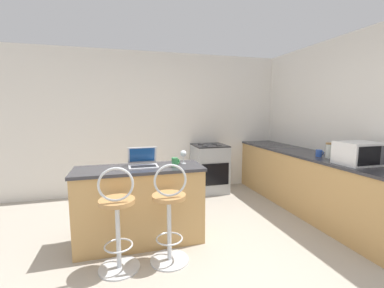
{
  "coord_description": "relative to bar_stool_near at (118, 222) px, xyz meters",
  "views": [
    {
      "loc": [
        -0.57,
        -2.18,
        1.55
      ],
      "look_at": [
        0.54,
        1.8,
        1.0
      ],
      "focal_mm": 24.0,
      "sensor_mm": 36.0,
      "label": 1
    }
  ],
  "objects": [
    {
      "name": "laptop",
      "position": [
        0.3,
        0.56,
        0.46
      ],
      "size": [
        0.33,
        0.29,
        0.22
      ],
      "color": "silver",
      "rests_on": "breakfast_bar"
    },
    {
      "name": "mug_blue",
      "position": [
        2.74,
        0.52,
        0.45
      ],
      "size": [
        0.1,
        0.08,
        0.09
      ],
      "color": "#2D51AD",
      "rests_on": "counter_right"
    },
    {
      "name": "breakfast_bar",
      "position": [
        0.25,
        0.49,
        -0.04
      ],
      "size": [
        1.45,
        0.54,
        0.9
      ],
      "color": "tan",
      "rests_on": "ground_plane"
    },
    {
      "name": "bar_stool_near",
      "position": [
        0.0,
        0.0,
        0.0
      ],
      "size": [
        0.4,
        0.4,
        1.04
      ],
      "color": "silver",
      "rests_on": "ground_plane"
    },
    {
      "name": "microwave",
      "position": [
        2.79,
        -0.05,
        0.54
      ],
      "size": [
        0.45,
        0.37,
        0.27
      ],
      "color": "white",
      "rests_on": "counter_right"
    },
    {
      "name": "wine_glass_short",
      "position": [
        0.78,
        0.56,
        0.53
      ],
      "size": [
        0.08,
        0.08,
        0.16
      ],
      "color": "silver",
      "rests_on": "breakfast_bar"
    },
    {
      "name": "stove_range",
      "position": [
        1.66,
        2.07,
        -0.04
      ],
      "size": [
        0.61,
        0.61,
        0.91
      ],
      "color": "#9EA3A8",
      "rests_on": "ground_plane"
    },
    {
      "name": "mug_green",
      "position": [
        0.65,
        0.42,
        0.46
      ],
      "size": [
        0.09,
        0.07,
        0.1
      ],
      "color": "#338447",
      "rests_on": "breakfast_bar"
    },
    {
      "name": "bar_stool_far",
      "position": [
        0.5,
        0.0,
        0.0
      ],
      "size": [
        0.4,
        0.4,
        1.04
      ],
      "color": "silver",
      "rests_on": "ground_plane"
    },
    {
      "name": "storage_jar",
      "position": [
        2.79,
        0.39,
        0.51
      ],
      "size": [
        0.1,
        0.1,
        0.21
      ],
      "color": "silver",
      "rests_on": "counter_right"
    },
    {
      "name": "counter_right",
      "position": [
        2.81,
        0.82,
        -0.04
      ],
      "size": [
        0.65,
        3.17,
        0.9
      ],
      "color": "tan",
      "rests_on": "ground_plane"
    },
    {
      "name": "ground_plane",
      "position": [
        0.63,
        -0.25,
        -0.49
      ],
      "size": [
        20.0,
        20.0,
        0.0
      ],
      "primitive_type": "plane",
      "color": "#ADA393"
    },
    {
      "name": "wall_back",
      "position": [
        0.63,
        2.42,
        0.81
      ],
      "size": [
        12.0,
        0.06,
        2.6
      ],
      "color": "silver",
      "rests_on": "ground_plane"
    }
  ]
}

